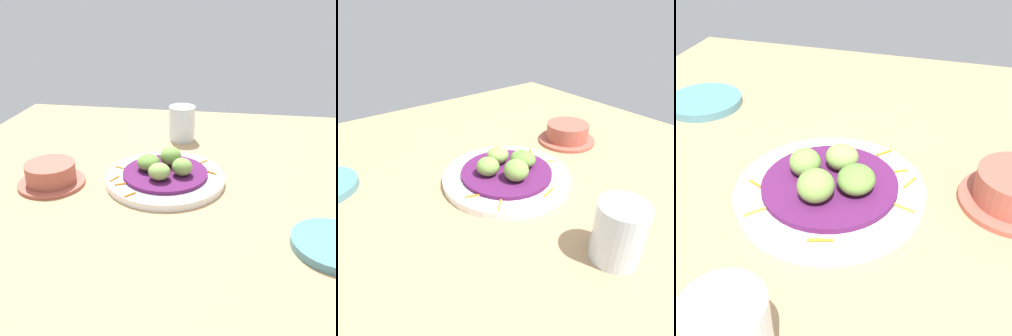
% 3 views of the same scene
% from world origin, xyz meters
% --- Properties ---
extents(table_surface, '(1.10, 1.10, 0.02)m').
position_xyz_m(table_surface, '(0.00, 0.00, 0.01)').
color(table_surface, tan).
rests_on(table_surface, ground).
extents(main_plate, '(0.26, 0.26, 0.02)m').
position_xyz_m(main_plate, '(0.03, 0.01, 0.03)').
color(main_plate, white).
rests_on(main_plate, table_surface).
extents(cabbage_bed, '(0.19, 0.19, 0.01)m').
position_xyz_m(cabbage_bed, '(0.03, 0.01, 0.04)').
color(cabbage_bed, '#51194C').
rests_on(cabbage_bed, main_plate).
extents(carrot_garnish, '(0.23, 0.22, 0.00)m').
position_xyz_m(carrot_garnish, '(0.00, 0.03, 0.04)').
color(carrot_garnish, orange).
rests_on(carrot_garnish, main_plate).
extents(guac_scoop_left, '(0.05, 0.06, 0.04)m').
position_xyz_m(guac_scoop_left, '(0.03, 0.05, 0.07)').
color(guac_scoop_left, '#759E47').
rests_on(guac_scoop_left, cabbage_bed).
extents(guac_scoop_center, '(0.06, 0.06, 0.03)m').
position_xyz_m(guac_scoop_center, '(-0.01, 0.02, 0.06)').
color(guac_scoop_center, olive).
rests_on(guac_scoop_center, cabbage_bed).
extents(guac_scoop_right, '(0.06, 0.05, 0.04)m').
position_xyz_m(guac_scoop_right, '(0.02, -0.03, 0.06)').
color(guac_scoop_right, '#84A851').
rests_on(guac_scoop_right, cabbage_bed).
extents(guac_scoop_back, '(0.06, 0.06, 0.04)m').
position_xyz_m(guac_scoop_back, '(0.07, 0.00, 0.06)').
color(guac_scoop_back, '#759E47').
rests_on(guac_scoop_back, cabbage_bed).
extents(side_plate_small, '(0.14, 0.14, 0.01)m').
position_xyz_m(side_plate_small, '(0.34, -0.19, 0.03)').
color(side_plate_small, teal).
rests_on(side_plate_small, table_surface).
extents(terracotta_bowl, '(0.14, 0.14, 0.05)m').
position_xyz_m(terracotta_bowl, '(-0.22, -0.04, 0.04)').
color(terracotta_bowl, '#A85142').
rests_on(terracotta_bowl, table_surface).
extents(water_glass, '(0.07, 0.07, 0.10)m').
position_xyz_m(water_glass, '(0.03, 0.28, 0.07)').
color(water_glass, silver).
rests_on(water_glass, table_surface).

